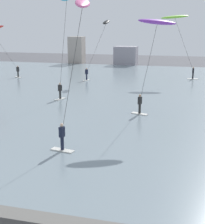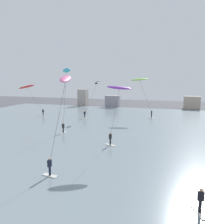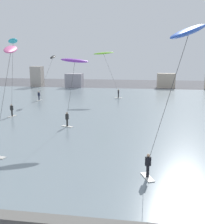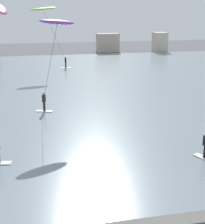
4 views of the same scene
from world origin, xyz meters
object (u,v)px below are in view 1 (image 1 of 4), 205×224
(kitesurfer_pink, at_px, (80,21))
(kitesurfer_cyan, at_px, (66,8))
(kitesurfer_lime, at_px, (176,21))
(kitesurfer_black, at_px, (103,30))
(kitesurfer_purple, at_px, (155,33))

(kitesurfer_pink, xyz_separation_m, kitesurfer_cyan, (-4.83, 10.36, 1.27))
(kitesurfer_lime, xyz_separation_m, kitesurfer_pink, (-3.88, -27.76, -0.34))
(kitesurfer_pink, distance_m, kitesurfer_cyan, 11.50)
(kitesurfer_pink, bearing_deg, kitesurfer_lime, 82.04)
(kitesurfer_black, xyz_separation_m, kitesurfer_cyan, (0.48, -14.71, 2.06))
(kitesurfer_lime, distance_m, kitesurfer_cyan, 19.48)
(kitesurfer_lime, distance_m, kitesurfer_purple, 21.14)
(kitesurfer_pink, xyz_separation_m, kitesurfer_purple, (3.60, 6.65, -0.75))
(kitesurfer_lime, height_order, kitesurfer_black, kitesurfer_lime)
(kitesurfer_black, xyz_separation_m, kitesurfer_purple, (8.90, -18.42, 0.04))
(kitesurfer_purple, distance_m, kitesurfer_cyan, 9.43)
(kitesurfer_purple, relative_size, kitesurfer_cyan, 0.77)
(kitesurfer_purple, bearing_deg, kitesurfer_lime, 89.23)
(kitesurfer_lime, distance_m, kitesurfer_pink, 28.03)
(kitesurfer_pink, bearing_deg, kitesurfer_purple, 61.60)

